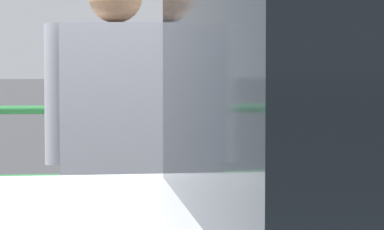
{
  "coord_description": "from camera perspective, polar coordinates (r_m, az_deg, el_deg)",
  "views": [
    {
      "loc": [
        -0.26,
        -3.62,
        1.5
      ],
      "look_at": [
        0.16,
        0.2,
        1.27
      ],
      "focal_mm": 82.49,
      "sensor_mm": 36.0,
      "label": 1
    }
  ],
  "objects": [
    {
      "name": "pedestrian_at_meter",
      "position": [
        3.94,
        -4.91,
        -1.59
      ],
      "size": [
        0.69,
        0.46,
        1.79
      ],
      "rotation": [
        0.0,
        0.0,
        -0.17
      ],
      "color": "brown",
      "rests_on": "sidewalk_curb"
    },
    {
      "name": "parking_meter",
      "position": [
        3.96,
        2.71,
        0.1
      ],
      "size": [
        0.18,
        0.19,
        1.57
      ],
      "rotation": [
        0.0,
        0.0,
        3.11
      ],
      "color": "slate",
      "rests_on": "sidewalk_curb"
    },
    {
      "name": "background_railing",
      "position": [
        6.2,
        -3.82,
        -2.21
      ],
      "size": [
        24.06,
        0.06,
        1.08
      ],
      "color": "#1E602D",
      "rests_on": "sidewalk_curb"
    }
  ]
}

